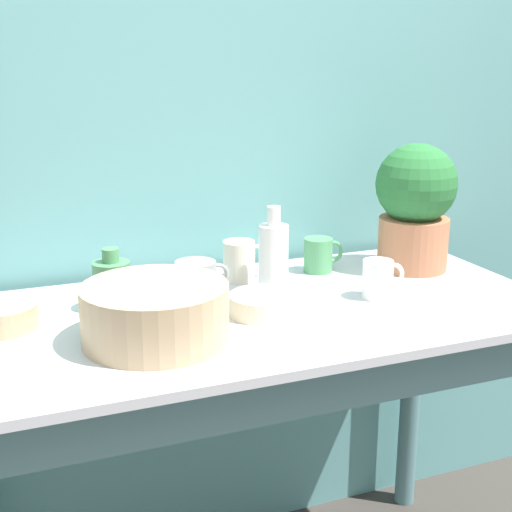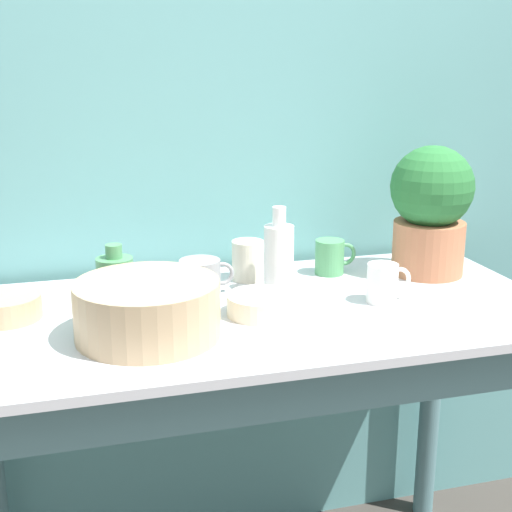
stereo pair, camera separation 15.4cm
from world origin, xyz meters
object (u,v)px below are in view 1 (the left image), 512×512
object	(u,v)px
bottle_tall	(273,256)
mug_cream	(240,260)
mug_green	(319,255)
bowl_small_tan	(1,316)
bowl_wash_large	(155,313)
potted_plant	(415,204)
mug_white	(379,279)
bottle_short	(112,284)
bowl_small_cream	(264,304)
mug_grey	(197,279)

from	to	relation	value
bottle_tall	mug_cream	bearing A→B (deg)	111.50
mug_green	bowl_small_tan	distance (m)	0.79
bowl_wash_large	mug_green	size ratio (longest dim) A/B	2.66
potted_plant	mug_white	world-z (taller)	potted_plant
mug_cream	bowl_small_tan	world-z (taller)	mug_cream
mug_white	bottle_short	bearing A→B (deg)	166.03
mug_white	bowl_small_cream	bearing A→B (deg)	-179.33
mug_cream	potted_plant	bearing A→B (deg)	-9.22
bowl_small_tan	bowl_wash_large	bearing A→B (deg)	-33.13
potted_plant	bowl_small_tan	size ratio (longest dim) A/B	2.18
potted_plant	mug_cream	world-z (taller)	potted_plant
mug_white	bowl_small_tan	xyz separation A→B (m)	(-0.82, 0.12, -0.02)
bowl_wash_large	mug_white	xyz separation A→B (m)	(0.54, 0.06, -0.01)
potted_plant	mug_grey	distance (m)	0.60
bottle_short	bowl_wash_large	bearing A→B (deg)	-77.88
bottle_short	potted_plant	bearing A→B (deg)	1.91
potted_plant	bowl_wash_large	xyz separation A→B (m)	(-0.74, -0.23, -0.11)
mug_green	mug_grey	distance (m)	0.36
bowl_wash_large	mug_grey	size ratio (longest dim) A/B	2.23
mug_cream	bowl_small_cream	world-z (taller)	mug_cream
potted_plant	mug_cream	xyz separation A→B (m)	(-0.45, 0.07, -0.12)
bowl_wash_large	bowl_small_cream	bearing A→B (deg)	13.17
mug_white	potted_plant	bearing A→B (deg)	40.05
mug_grey	mug_green	bearing A→B (deg)	11.79
mug_cream	bowl_small_tan	bearing A→B (deg)	-167.49
mug_grey	bowl_small_tan	world-z (taller)	mug_grey
mug_cream	mug_grey	xyz separation A→B (m)	(-0.14, -0.08, -0.01)
potted_plant	mug_green	bearing A→B (deg)	165.09
potted_plant	mug_cream	size ratio (longest dim) A/B	2.80
potted_plant	mug_cream	bearing A→B (deg)	170.78
potted_plant	bowl_small_cream	xyz separation A→B (m)	(-0.49, -0.17, -0.15)
potted_plant	bottle_short	world-z (taller)	potted_plant
mug_white	bowl_small_tan	world-z (taller)	mug_white
bowl_wash_large	bottle_short	world-z (taller)	bottle_short
bowl_wash_large	mug_cream	world-z (taller)	bowl_wash_large
potted_plant	bottle_tall	distance (m)	0.42
mug_cream	mug_white	world-z (taller)	mug_cream
bowl_wash_large	bottle_tall	size ratio (longest dim) A/B	1.41
mug_cream	bottle_tall	bearing A→B (deg)	-68.50
bottle_short	mug_grey	xyz separation A→B (m)	(0.20, 0.02, -0.02)
mug_white	bowl_small_cream	xyz separation A→B (m)	(-0.28, -0.00, -0.02)
bottle_short	mug_green	distance (m)	0.56
mug_green	bottle_short	bearing A→B (deg)	-170.68
bowl_small_tan	bottle_short	bearing A→B (deg)	6.44
potted_plant	bowl_small_tan	bearing A→B (deg)	-177.05
bottle_tall	bottle_short	xyz separation A→B (m)	(-0.38, 0.01, -0.03)
potted_plant	bowl_wash_large	size ratio (longest dim) A/B	1.14
bowl_wash_large	mug_green	distance (m)	0.58
potted_plant	bowl_small_tan	xyz separation A→B (m)	(-1.02, -0.05, -0.15)
bowl_wash_large	bottle_tall	bearing A→B (deg)	30.72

